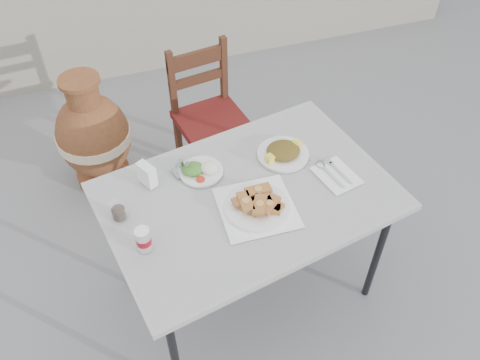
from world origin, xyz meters
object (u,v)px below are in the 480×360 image
object	(u,v)px
pide_plate	(257,203)
condiment_caddy	(182,169)
soda_can	(143,240)
napkin_holder	(147,174)
cafe_table	(248,201)
chair	(209,117)
terracotta_urn	(94,136)
salad_rice_plate	(201,170)
cola_glass	(118,211)
salad_chopped_plate	(283,152)

from	to	relation	value
pide_plate	condiment_caddy	size ratio (longest dim) A/B	3.11
soda_can	napkin_holder	world-z (taller)	soda_can
cafe_table	chair	distance (m)	1.02
terracotta_urn	chair	bearing A→B (deg)	-12.33
cafe_table	terracotta_urn	bearing A→B (deg)	119.56
pide_plate	salad_rice_plate	bearing A→B (deg)	121.17
cola_glass	condiment_caddy	distance (m)	0.38
soda_can	condiment_caddy	size ratio (longest dim) A/B	1.03
pide_plate	napkin_holder	world-z (taller)	napkin_holder
salad_chopped_plate	chair	xyz separation A→B (m)	(-0.17, 0.80, -0.34)
salad_rice_plate	cola_glass	distance (m)	0.45
cola_glass	terracotta_urn	world-z (taller)	cola_glass
pide_plate	condiment_caddy	xyz separation A→B (m)	(-0.26, 0.33, -0.01)
chair	napkin_holder	bearing A→B (deg)	-132.41
napkin_holder	salad_rice_plate	bearing A→B (deg)	-30.62
salad_rice_plate	terracotta_urn	world-z (taller)	salad_rice_plate
condiment_caddy	terracotta_urn	bearing A→B (deg)	113.45
cafe_table	chair	world-z (taller)	chair
salad_chopped_plate	terracotta_urn	size ratio (longest dim) A/B	0.31
salad_chopped_plate	chair	world-z (taller)	chair
chair	cafe_table	bearing A→B (deg)	-103.84
chair	soda_can	bearing A→B (deg)	-126.61
salad_rice_plate	soda_can	distance (m)	0.50
cafe_table	condiment_caddy	size ratio (longest dim) A/B	13.00
napkin_holder	condiment_caddy	bearing A→B (deg)	-21.52
cafe_table	soda_can	size ratio (longest dim) A/B	12.66
salad_rice_plate	chair	bearing A→B (deg)	72.03
salad_rice_plate	soda_can	size ratio (longest dim) A/B	1.84
cafe_table	condiment_caddy	distance (m)	0.35
salad_chopped_plate	terracotta_urn	world-z (taller)	salad_chopped_plate
soda_can	chair	world-z (taller)	chair
salad_chopped_plate	chair	distance (m)	0.88
salad_chopped_plate	chair	bearing A→B (deg)	101.94
salad_rice_plate	chair	distance (m)	0.89
salad_chopped_plate	napkin_holder	bearing A→B (deg)	177.97
cafe_table	salad_rice_plate	size ratio (longest dim) A/B	6.87
pide_plate	salad_rice_plate	distance (m)	0.35
chair	cola_glass	bearing A→B (deg)	-134.53
salad_rice_plate	terracotta_urn	size ratio (longest dim) A/B	0.26
condiment_caddy	soda_can	bearing A→B (deg)	-123.69
soda_can	chair	size ratio (longest dim) A/B	0.12
salad_chopped_plate	salad_rice_plate	bearing A→B (deg)	178.37
cola_glass	napkin_holder	distance (m)	0.23
pide_plate	terracotta_urn	size ratio (longest dim) A/B	0.42
pide_plate	terracotta_urn	xyz separation A→B (m)	(-0.66, 1.24, -0.45)
salad_chopped_plate	cola_glass	bearing A→B (deg)	-170.21
salad_rice_plate	soda_can	world-z (taller)	soda_can
cafe_table	chair	xyz separation A→B (m)	(0.08, 0.99, -0.26)
salad_chopped_plate	terracotta_urn	xyz separation A→B (m)	(-0.90, 0.96, -0.44)
pide_plate	cola_glass	xyz separation A→B (m)	(-0.60, 0.14, 0.01)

